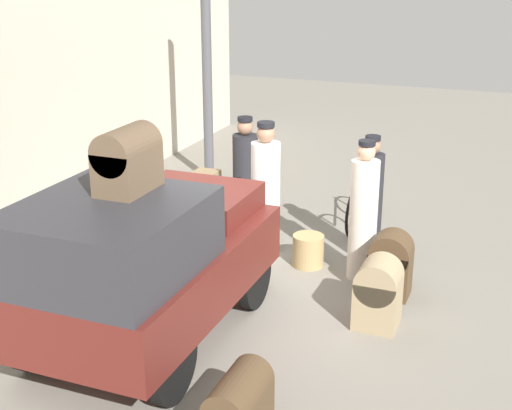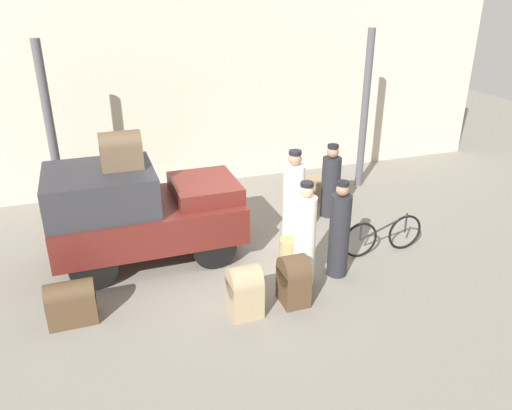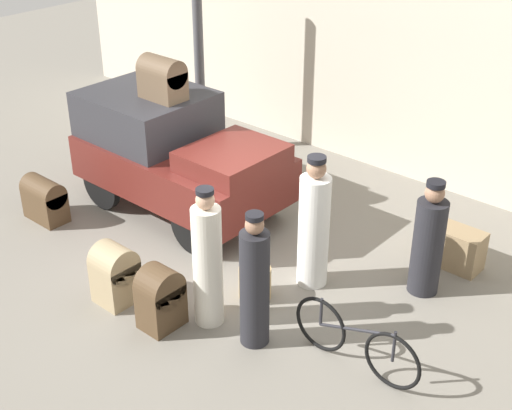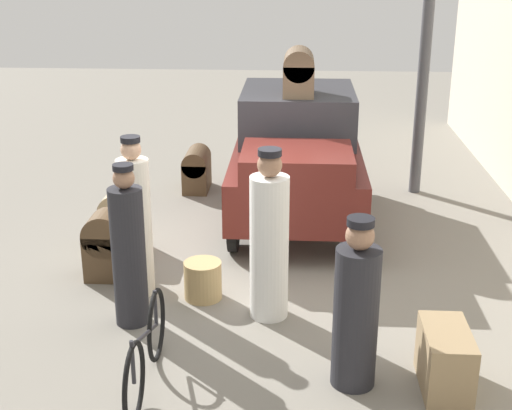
# 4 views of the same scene
# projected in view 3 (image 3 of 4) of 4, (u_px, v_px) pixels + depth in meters

# --- Properties ---
(ground_plane) EXTENTS (30.00, 30.00, 0.00)m
(ground_plane) POSITION_uv_depth(u_px,v_px,m) (236.00, 265.00, 9.91)
(ground_plane) COLOR gray
(station_building_facade) EXTENTS (16.00, 0.15, 4.50)m
(station_building_facade) POSITION_uv_depth(u_px,v_px,m) (404.00, 44.00, 11.52)
(station_building_facade) COLOR beige
(station_building_facade) RESTS_ON ground
(canopy_pillar_left) EXTENTS (0.18, 0.18, 3.75)m
(canopy_pillar_left) POSITION_uv_depth(u_px,v_px,m) (199.00, 50.00, 12.55)
(canopy_pillar_left) COLOR #4C4C51
(canopy_pillar_left) RESTS_ON ground
(truck) EXTENTS (3.30, 1.76, 1.78)m
(truck) POSITION_uv_depth(u_px,v_px,m) (174.00, 151.00, 10.96)
(truck) COLOR black
(truck) RESTS_ON ground
(bicycle) EXTENTS (1.66, 0.04, 0.74)m
(bicycle) POSITION_uv_depth(u_px,v_px,m) (355.00, 341.00, 7.92)
(bicycle) COLOR black
(bicycle) RESTS_ON ground
(wicker_basket) EXTENTS (0.42, 0.42, 0.43)m
(wicker_basket) POSITION_uv_depth(u_px,v_px,m) (255.00, 282.00, 9.17)
(wicker_basket) COLOR tan
(wicker_basket) RESTS_ON ground
(porter_with_bicycle) EXTENTS (0.35, 0.35, 1.73)m
(porter_with_bicycle) POSITION_uv_depth(u_px,v_px,m) (255.00, 285.00, 8.11)
(porter_with_bicycle) COLOR #232328
(porter_with_bicycle) RESTS_ON ground
(porter_standing_middle) EXTENTS (0.40, 0.40, 1.60)m
(porter_standing_middle) POSITION_uv_depth(u_px,v_px,m) (428.00, 243.00, 9.06)
(porter_standing_middle) COLOR #232328
(porter_standing_middle) RESTS_ON ground
(conductor_in_dark_uniform) EXTENTS (0.36, 0.36, 1.83)m
(conductor_in_dark_uniform) POSITION_uv_depth(u_px,v_px,m) (208.00, 263.00, 8.43)
(conductor_in_dark_uniform) COLOR silver
(conductor_in_dark_uniform) RESTS_ON ground
(porter_lifting_near_truck) EXTENTS (0.41, 0.41, 1.84)m
(porter_lifting_near_truck) POSITION_uv_depth(u_px,v_px,m) (314.00, 227.00, 9.17)
(porter_lifting_near_truck) COLOR white
(porter_lifting_near_truck) RESTS_ON ground
(trunk_umber_medium) EXTENTS (0.40, 0.50, 0.82)m
(trunk_umber_medium) POSITION_uv_depth(u_px,v_px,m) (160.00, 297.00, 8.55)
(trunk_umber_medium) COLOR #4C3823
(trunk_umber_medium) RESTS_ON ground
(trunk_large_brown) EXTENTS (0.74, 0.40, 0.57)m
(trunk_large_brown) POSITION_uv_depth(u_px,v_px,m) (455.00, 248.00, 9.78)
(trunk_large_brown) COLOR #937A56
(trunk_large_brown) RESTS_ON ground
(trunk_barrel_dark) EXTENTS (0.48, 0.48, 0.81)m
(trunk_barrel_dark) POSITION_uv_depth(u_px,v_px,m) (115.00, 273.00, 9.01)
(trunk_barrel_dark) COLOR #9E8966
(trunk_barrel_dark) RESTS_ON ground
(suitcase_black_upright) EXTENTS (0.70, 0.39, 0.69)m
(suitcase_black_upright) POSITION_uv_depth(u_px,v_px,m) (45.00, 199.00, 10.90)
(suitcase_black_upright) COLOR #4C3823
(suitcase_black_upright) RESTS_ON ground
(trunk_on_truck_roof) EXTENTS (0.68, 0.42, 0.64)m
(trunk_on_truck_roof) POSITION_uv_depth(u_px,v_px,m) (162.00, 78.00, 10.52)
(trunk_on_truck_roof) COLOR brown
(trunk_on_truck_roof) RESTS_ON truck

